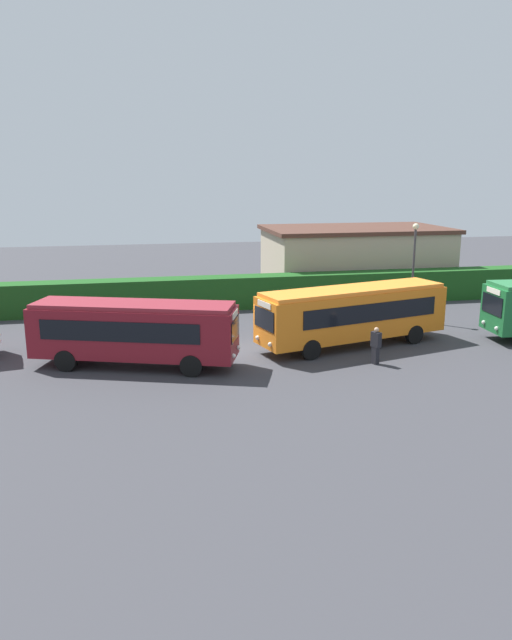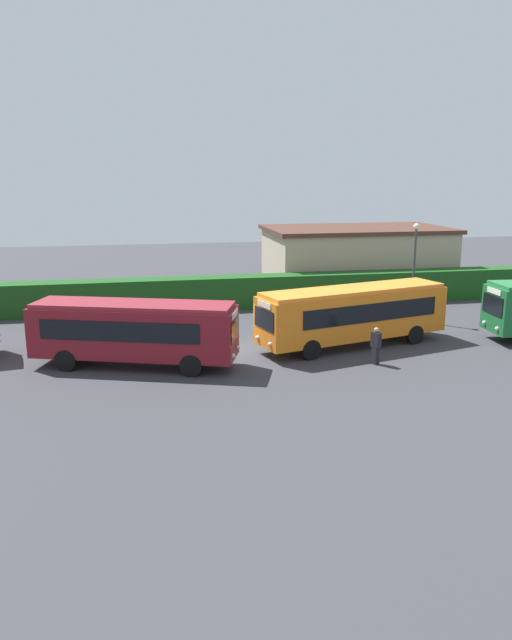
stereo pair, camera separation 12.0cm
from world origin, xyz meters
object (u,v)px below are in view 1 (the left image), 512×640
object	(u,v)px
bus_maroon	(134,330)
bus_orange	(353,312)
person_right	(376,345)
lamppost	(414,261)
person_center	(320,310)

from	to	relation	value
bus_maroon	bus_orange	size ratio (longest dim) A/B	0.92
person_right	lamppost	distance (m)	9.82
person_center	lamppost	world-z (taller)	lamppost
person_center	bus_maroon	bearing A→B (deg)	-149.40
person_right	bus_orange	bearing A→B (deg)	66.95
bus_maroon	lamppost	bearing A→B (deg)	38.52
bus_orange	person_center	world-z (taller)	bus_orange
bus_maroon	person_right	distance (m)	11.21
bus_orange	person_center	bearing A→B (deg)	-100.38
person_center	person_right	distance (m)	7.52
lamppost	person_center	bearing A→B (deg)	-178.06
bus_maroon	lamppost	world-z (taller)	lamppost
bus_orange	lamppost	world-z (taller)	lamppost
bus_orange	lamppost	bearing A→B (deg)	-154.83
bus_maroon	person_right	world-z (taller)	bus_maroon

